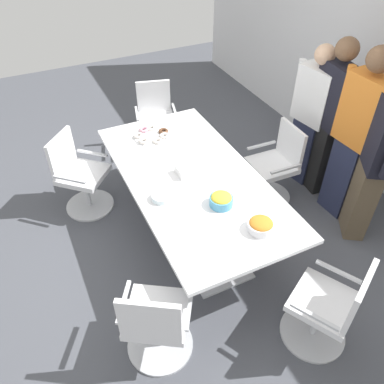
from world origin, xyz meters
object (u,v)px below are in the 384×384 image
Objects in this scene: snack_bowl_chips_orange at (261,225)px; office_chair_4 at (80,178)px; office_chair_1 at (329,310)px; person_standing_1 at (330,117)px; person_standing_3 at (377,158)px; napkin_pile at (186,170)px; snack_bowl_chips_yellow at (221,200)px; conference_table at (192,186)px; office_chair_3 at (156,122)px; office_chair_2 at (275,168)px; person_standing_0 at (311,115)px; donut_platter at (152,135)px; plate_stack at (162,197)px; person_standing_2 at (356,135)px; office_chair_0 at (156,324)px.

office_chair_4 is at bearing -147.60° from snack_bowl_chips_orange.
person_standing_1 is (-1.64, 1.25, 0.54)m from office_chair_1.
office_chair_1 is 2.13m from person_standing_1.
person_standing_3 is at bearing 96.69° from snack_bowl_chips_orange.
snack_bowl_chips_orange is at bearing 74.75° from office_chair_4.
napkin_pile is at bearing 96.84° from person_standing_3.
conference_table is at bearing -173.46° from snack_bowl_chips_yellow.
person_standing_1 is 1.76m from snack_bowl_chips_orange.
office_chair_3 is 2.76m from person_standing_3.
person_standing_0 is at bearing -70.74° from office_chair_2.
snack_bowl_chips_orange is (0.88, 0.20, 0.18)m from conference_table.
plate_stack is at bearing -16.17° from donut_platter.
napkin_pile is (-0.24, 0.35, 0.02)m from plate_stack.
office_chair_2 is 5.26× the size of napkin_pile.
person_standing_3 reaches higher than office_chair_4.
office_chair_1 is 2.48m from donut_platter.
conference_table is 13.88× the size of napkin_pile.
person_standing_0 reaches higher than donut_platter.
person_standing_0 is 1.02m from person_standing_3.
office_chair_4 is 5.26× the size of napkin_pile.
snack_bowl_chips_yellow is (0.48, 0.05, 0.18)m from conference_table.
donut_platter is (-1.19, -1.72, -0.22)m from person_standing_2.
person_standing_2 is 1.59m from snack_bowl_chips_yellow.
plate_stack is (-0.29, -0.44, -0.03)m from snack_bowl_chips_yellow.
person_standing_3 reaches higher than conference_table.
person_standing_2 is 2.04m from plate_stack.
snack_bowl_chips_orange is at bearing 120.83° from person_standing_0.
donut_platter is at bearing 81.80° from office_chair_3.
office_chair_0 is (1.11, -0.83, -0.22)m from conference_table.
office_chair_1 is 2.82m from office_chair_4.
snack_bowl_chips_yellow is at bearing 99.39° from office_chair_3.
office_chair_4 reaches higher than snack_bowl_chips_yellow.
office_chair_3 is (-1.66, 0.26, -0.22)m from conference_table.
conference_table is 1.44× the size of person_standing_0.
person_standing_2 is at bearing 138.97° from office_chair_3.
office_chair_4 reaches higher than snack_bowl_chips_orange.
snack_bowl_chips_yellow reaches higher than napkin_pile.
snack_bowl_chips_yellow is at bearing 67.58° from office_chair_0.
person_standing_3 is at bearing 7.94° from office_chair_1.
office_chair_4 is 4.97× the size of plate_stack.
office_chair_3 is 2.35× the size of donut_platter.
donut_platter is at bearing -173.45° from snack_bowl_chips_yellow.
plate_stack is at bearing 107.31° from person_standing_3.
office_chair_1 is 1.00× the size of office_chair_3.
office_chair_2 is 4.39× the size of snack_bowl_chips_yellow.
office_chair_2 is at bearing 59.71° from donut_platter.
office_chair_1 is at bearing 71.12° from office_chair_4.
office_chair_1 and office_chair_4 have the same top height.
office_chair_2 is 4.15× the size of snack_bowl_chips_orange.
person_standing_1 is at bearing 108.45° from snack_bowl_chips_yellow.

